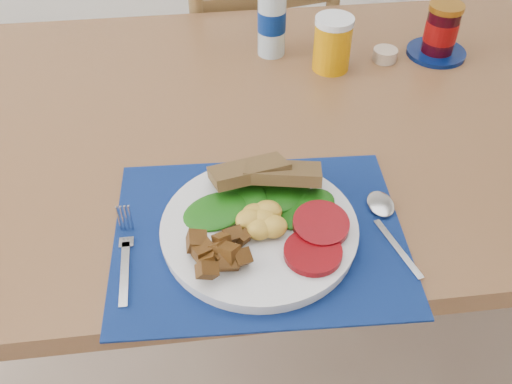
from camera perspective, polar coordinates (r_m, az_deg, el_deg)
table at (r=1.15m, az=0.81°, el=4.17°), size 1.40×0.90×0.75m
chair_far at (r=1.72m, az=-0.29°, el=15.64°), size 0.52×0.50×1.18m
placemat at (r=0.87m, az=0.32°, el=-4.30°), size 0.45×0.36×0.00m
breakfast_plate at (r=0.85m, az=-0.03°, el=-3.52°), size 0.29×0.29×0.07m
fork at (r=0.86m, az=-12.89°, el=-6.01°), size 0.02×0.17×0.00m
spoon at (r=0.91m, az=12.81°, el=-2.53°), size 0.04×0.18×0.01m
water_bottle at (r=1.26m, az=1.60°, el=17.34°), size 0.06×0.06×0.21m
juice_glass at (r=1.23m, az=7.64°, el=14.35°), size 0.08×0.08×0.11m
ramekin at (r=1.30m, az=12.77°, el=13.23°), size 0.05×0.05×0.03m
jam_on_saucer at (r=1.33m, az=17.97°, el=14.88°), size 0.13×0.13×0.12m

